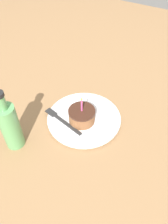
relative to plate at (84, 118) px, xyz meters
name	(u,v)px	position (x,y,z in m)	size (l,w,h in m)	color
ground_plane	(84,119)	(-0.02, -0.01, -0.03)	(2.40, 2.40, 0.04)	olive
plate	(84,118)	(0.00, 0.00, 0.00)	(0.28, 0.28, 0.02)	silver
cake_slice	(82,116)	(0.02, 0.00, 0.04)	(0.10, 0.10, 0.12)	brown
fork	(61,120)	(0.06, -0.07, 0.01)	(0.06, 0.18, 0.00)	#262626
bottle	(10,125)	(0.21, -0.15, 0.08)	(0.06, 0.06, 0.23)	#599959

